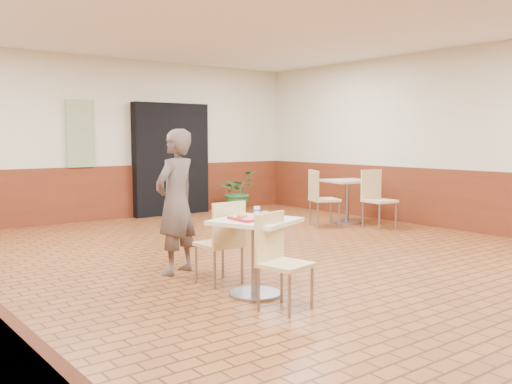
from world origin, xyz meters
TOP-DOWN VIEW (x-y plane):
  - room_shell at (0.00, 0.00)m, footprint 8.01×10.01m
  - wainscot_band at (0.00, 0.00)m, footprint 8.00×10.00m
  - corridor_doorway at (1.20, 4.88)m, footprint 1.60×0.22m
  - promo_poster at (-0.60, 4.94)m, footprint 0.50×0.03m
  - main_table at (-1.08, -0.74)m, footprint 0.71×0.71m
  - chair_main_front at (-1.17, -1.21)m, footprint 0.47×0.47m
  - chair_main_back at (-1.09, -0.21)m, footprint 0.41×0.41m
  - customer at (-1.22, 0.52)m, footprint 0.70×0.58m
  - serving_tray at (-1.08, -0.74)m, footprint 0.43×0.34m
  - ring_donut at (-1.21, -0.72)m, footprint 0.12×0.12m
  - long_john_donut at (-0.99, -0.77)m, footprint 0.14×0.10m
  - paper_cup at (-0.98, -0.64)m, footprint 0.06×0.06m
  - second_table at (3.14, 1.97)m, footprint 0.73×0.73m
  - chair_second_left at (2.46, 1.97)m, footprint 0.59×0.59m
  - chair_second_front at (3.12, 1.29)m, footprint 0.49×0.49m
  - potted_plant at (2.46, 4.40)m, footprint 0.95×0.89m

SIDE VIEW (x-z plane):
  - potted_plant at x=2.46m, z-range 0.00..0.85m
  - chair_main_front at x=-1.17m, z-range 0.05..0.91m
  - chair_main_back at x=-1.09m, z-range 0.05..0.93m
  - wainscot_band at x=0.00m, z-range 0.00..1.00m
  - main_table at x=-1.08m, z-range 0.13..0.88m
  - second_table at x=3.14m, z-range 0.13..0.91m
  - chair_second_left at x=2.46m, z-range 0.06..1.03m
  - chair_second_front at x=3.12m, z-range 0.06..1.04m
  - serving_tray at x=-1.08m, z-range 0.75..0.78m
  - ring_donut at x=-1.21m, z-range 0.78..0.81m
  - long_john_donut at x=-0.99m, z-range 0.77..0.82m
  - customer at x=-1.22m, z-range 0.00..1.63m
  - paper_cup at x=-0.98m, z-range 0.78..0.86m
  - corridor_doorway at x=1.20m, z-range 0.00..2.20m
  - room_shell at x=0.00m, z-range 0.00..3.00m
  - promo_poster at x=-0.60m, z-range 1.00..2.20m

